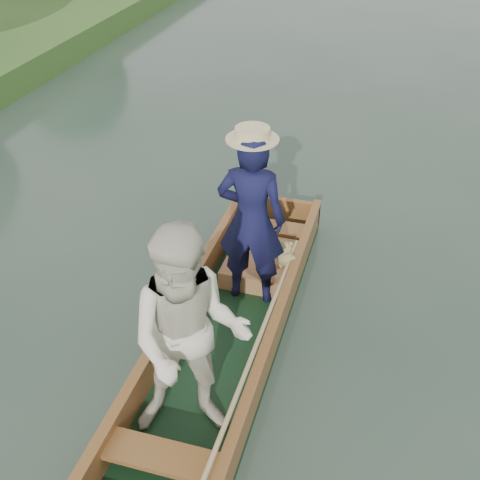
# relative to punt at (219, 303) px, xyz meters

# --- Properties ---
(ground) EXTENTS (120.00, 120.00, 0.00)m
(ground) POSITION_rel_punt_xyz_m (-0.05, 0.26, -0.82)
(ground) COLOR #283D30
(ground) RESTS_ON ground
(punt) EXTENTS (1.21, 5.00, 2.13)m
(punt) POSITION_rel_punt_xyz_m (0.00, 0.00, 0.00)
(punt) COLOR black
(punt) RESTS_ON ground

